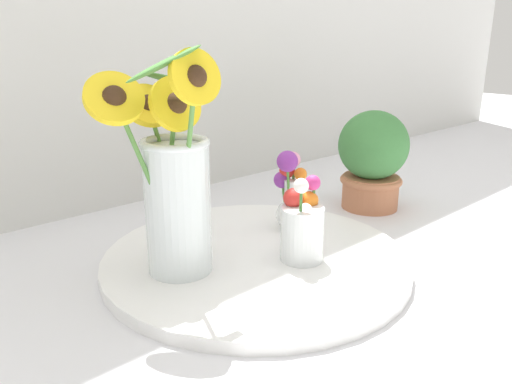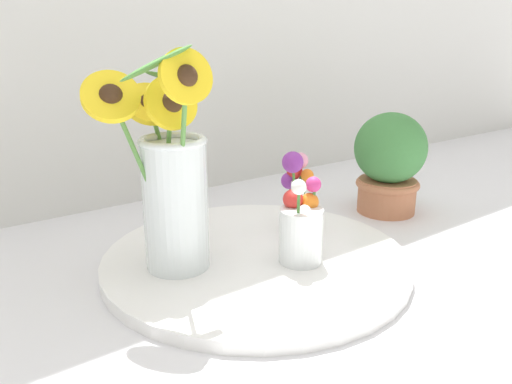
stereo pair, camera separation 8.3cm
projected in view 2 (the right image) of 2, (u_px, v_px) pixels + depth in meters
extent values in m
plane|color=silver|center=(290.00, 273.00, 0.84)|extent=(6.00, 6.00, 0.00)
cylinder|color=white|center=(256.00, 259.00, 0.87)|extent=(0.53, 0.53, 0.02)
cylinder|color=silver|center=(176.00, 207.00, 0.79)|extent=(0.10, 0.10, 0.20)
torus|color=silver|center=(172.00, 141.00, 0.76)|extent=(0.11, 0.11, 0.01)
cylinder|color=#568E42|center=(144.00, 174.00, 0.74)|extent=(0.07, 0.04, 0.22)
cylinder|color=yellow|center=(111.00, 96.00, 0.70)|extent=(0.10, 0.06, 0.09)
sphere|color=#382314|center=(111.00, 96.00, 0.70)|extent=(0.03, 0.03, 0.03)
cylinder|color=#568E42|center=(182.00, 167.00, 0.74)|extent=(0.02, 0.09, 0.26)
cylinder|color=yellow|center=(186.00, 76.00, 0.66)|extent=(0.08, 0.03, 0.08)
sphere|color=#382314|center=(186.00, 76.00, 0.66)|extent=(0.03, 0.03, 0.03)
cylinder|color=#568E42|center=(170.00, 178.00, 0.80)|extent=(0.04, 0.06, 0.23)
cylinder|color=yellow|center=(149.00, 104.00, 0.78)|extent=(0.09, 0.06, 0.07)
sphere|color=#382314|center=(149.00, 104.00, 0.78)|extent=(0.03, 0.03, 0.03)
cylinder|color=#568E42|center=(167.00, 172.00, 0.77)|extent=(0.01, 0.05, 0.21)
cylinder|color=yellow|center=(171.00, 103.00, 0.72)|extent=(0.08, 0.04, 0.08)
sphere|color=#382314|center=(171.00, 103.00, 0.72)|extent=(0.03, 0.03, 0.03)
ellipsoid|color=#477F38|center=(173.00, 79.00, 0.81)|extent=(0.10, 0.08, 0.04)
ellipsoid|color=#477F38|center=(156.00, 64.00, 0.66)|extent=(0.11, 0.11, 0.06)
cylinder|color=white|center=(301.00, 236.00, 0.82)|extent=(0.07, 0.07, 0.09)
cylinder|color=#427533|center=(301.00, 230.00, 0.83)|extent=(0.01, 0.02, 0.07)
sphere|color=white|center=(304.00, 213.00, 0.81)|extent=(0.03, 0.03, 0.03)
cylinder|color=#427533|center=(300.00, 218.00, 0.80)|extent=(0.01, 0.01, 0.11)
sphere|color=white|center=(301.00, 187.00, 0.78)|extent=(0.02, 0.02, 0.02)
cylinder|color=#427533|center=(296.00, 221.00, 0.83)|extent=(0.01, 0.02, 0.07)
sphere|color=red|center=(293.00, 199.00, 0.82)|extent=(0.03, 0.03, 0.03)
cylinder|color=#427533|center=(312.00, 217.00, 0.83)|extent=(0.02, 0.01, 0.10)
sphere|color=#C6337A|center=(315.00, 185.00, 0.82)|extent=(0.03, 0.03, 0.03)
cylinder|color=#427533|center=(306.00, 226.00, 0.83)|extent=(0.02, 0.01, 0.08)
sphere|color=orange|center=(309.00, 202.00, 0.83)|extent=(0.03, 0.03, 0.03)
sphere|color=white|center=(297.00, 216.00, 0.96)|extent=(0.06, 0.06, 0.06)
cylinder|color=white|center=(297.00, 192.00, 0.95)|extent=(0.03, 0.03, 0.04)
cylinder|color=#4C8438|center=(303.00, 196.00, 0.95)|extent=(0.01, 0.02, 0.08)
sphere|color=orange|center=(307.00, 175.00, 0.94)|extent=(0.02, 0.02, 0.02)
cylinder|color=#4C8438|center=(294.00, 188.00, 0.94)|extent=(0.03, 0.02, 0.10)
sphere|color=purple|center=(293.00, 162.00, 0.91)|extent=(0.04, 0.04, 0.04)
cylinder|color=#4C8438|center=(296.00, 193.00, 0.96)|extent=(0.01, 0.02, 0.09)
sphere|color=red|center=(295.00, 171.00, 0.95)|extent=(0.03, 0.03, 0.03)
cylinder|color=#4C8438|center=(291.00, 200.00, 0.97)|extent=(0.01, 0.02, 0.07)
sphere|color=purple|center=(289.00, 181.00, 0.96)|extent=(0.03, 0.03, 0.03)
cylinder|color=#4C8438|center=(301.00, 187.00, 0.95)|extent=(0.02, 0.02, 0.10)
sphere|color=pink|center=(300.00, 161.00, 0.95)|extent=(0.03, 0.03, 0.03)
cylinder|color=#B7704C|center=(387.00, 196.00, 1.13)|extent=(0.13, 0.13, 0.08)
torus|color=#B7704C|center=(387.00, 184.00, 1.12)|extent=(0.14, 0.14, 0.02)
ellipsoid|color=#3D7A3D|center=(390.00, 148.00, 1.09)|extent=(0.16, 0.16, 0.16)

